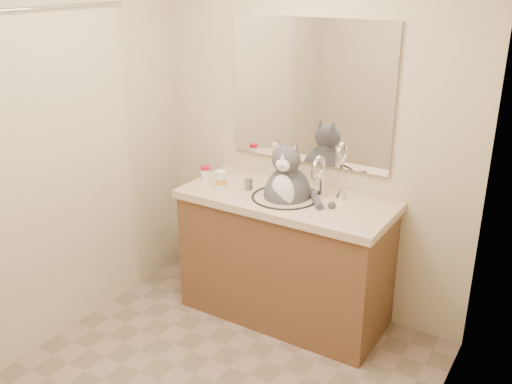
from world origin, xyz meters
TOP-DOWN VIEW (x-y plane):
  - room at (0.00, 0.00)m, footprint 2.22×2.52m
  - vanity at (0.00, 0.96)m, footprint 1.34×0.59m
  - mirror at (0.00, 1.24)m, footprint 1.10×0.02m
  - shower_curtain at (-1.05, 0.10)m, footprint 0.02×1.30m
  - cat at (0.01, 0.96)m, footprint 0.47×0.38m
  - pill_bottle_redcap at (-0.59, 0.92)m, footprint 0.07×0.07m
  - pill_bottle_orange at (-0.43, 0.87)m, footprint 0.07×0.07m
  - grey_canister at (-0.26, 0.94)m, footprint 0.06×0.06m

SIDE VIEW (x-z plane):
  - vanity at x=0.00m, z-range -0.12..1.00m
  - cat at x=0.01m, z-range 0.59..1.17m
  - grey_canister at x=-0.26m, z-range 0.85..0.93m
  - pill_bottle_redcap at x=-0.59m, z-range 0.85..0.96m
  - pill_bottle_orange at x=-0.43m, z-range 0.85..0.96m
  - shower_curtain at x=-1.05m, z-range 0.06..2.00m
  - room at x=0.00m, z-range -0.01..2.41m
  - mirror at x=0.00m, z-range 1.00..1.90m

